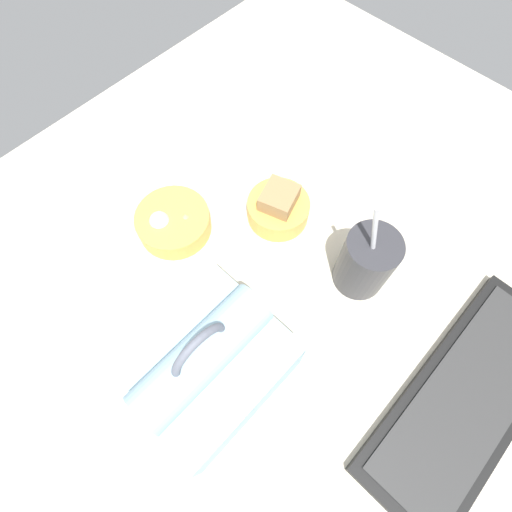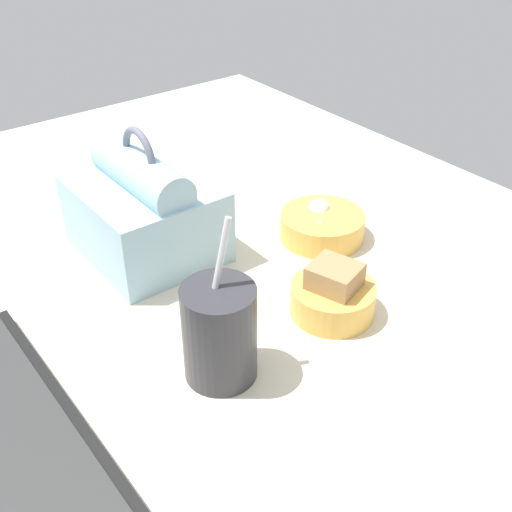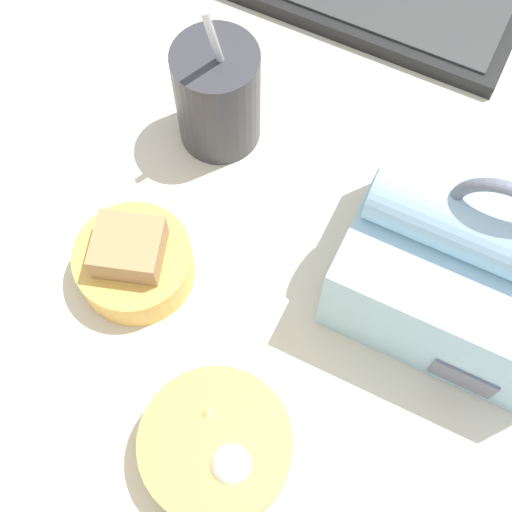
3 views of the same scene
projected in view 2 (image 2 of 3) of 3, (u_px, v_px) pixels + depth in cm
name	position (u px, v px, depth cm)	size (l,w,h in cm)	color
desk_surface	(218.00, 291.00, 86.55)	(140.00, 110.00, 2.00)	beige
keyboard	(7.00, 438.00, 63.19)	(37.83, 13.77, 2.10)	black
lunch_bag	(145.00, 211.00, 89.45)	(19.70, 17.08, 18.97)	#9EC6DB
soup_cup	(220.00, 331.00, 68.90)	(8.16, 8.16, 19.29)	#333338
bento_bowl_sandwich	(333.00, 295.00, 79.75)	(10.63, 10.63, 7.11)	#EAB24C
bento_bowl_snacks	(322.00, 225.00, 94.90)	(12.45, 12.45, 5.36)	#EAB24C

